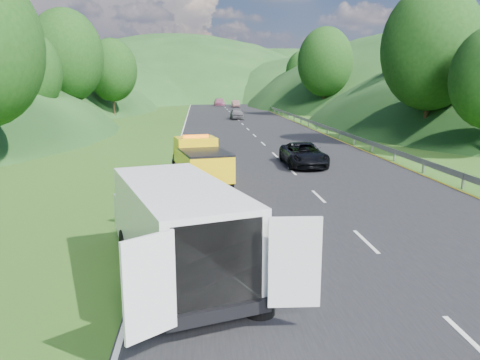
{
  "coord_description": "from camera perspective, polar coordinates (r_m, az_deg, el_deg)",
  "views": [
    {
      "loc": [
        -2.28,
        -15.81,
        5.04
      ],
      "look_at": [
        -0.71,
        1.8,
        1.3
      ],
      "focal_mm": 35.0,
      "sensor_mm": 36.0,
      "label": 1
    }
  ],
  "objects": [
    {
      "name": "passing_suv",
      "position": [
        28.67,
        7.72,
        1.71
      ],
      "size": [
        2.31,
        4.98,
        1.38
      ],
      "primitive_type": "imported",
      "rotation": [
        0.0,
        0.0,
        -0.0
      ],
      "color": "black",
      "rests_on": "ground"
    },
    {
      "name": "tree_line_left",
      "position": [
        77.8,
        -17.65,
        7.68
      ],
      "size": [
        14.0,
        140.0,
        14.0
      ],
      "primitive_type": null,
      "color": "#214D16",
      "rests_on": "ground"
    },
    {
      "name": "road_surface",
      "position": [
        56.28,
        0.32,
        6.82
      ],
      "size": [
        14.0,
        200.0,
        0.02
      ],
      "primitive_type": "cube",
      "color": "black",
      "rests_on": "ground"
    },
    {
      "name": "dist_car_c",
      "position": [
        99.35,
        -2.52,
        9.03
      ],
      "size": [
        2.08,
        5.12,
        1.49
      ],
      "primitive_type": "imported",
      "color": "#9B4D6E",
      "rests_on": "ground"
    },
    {
      "name": "woman",
      "position": [
        16.57,
        -9.27,
        -5.93
      ],
      "size": [
        0.63,
        0.73,
        1.71
      ],
      "primitive_type": "imported",
      "rotation": [
        0.0,
        0.0,
        1.89
      ],
      "color": "white",
      "rests_on": "ground"
    },
    {
      "name": "hills_backdrop",
      "position": [
        150.85,
        -1.77,
        10.03
      ],
      "size": [
        201.0,
        288.6,
        44.0
      ],
      "primitive_type": null,
      "color": "#2D5B23",
      "rests_on": "ground"
    },
    {
      "name": "child",
      "position": [
        15.24,
        -5.25,
        -7.42
      ],
      "size": [
        0.64,
        0.57,
        1.1
      ],
      "primitive_type": "imported",
      "rotation": [
        0.0,
        0.0,
        -0.35
      ],
      "color": "tan",
      "rests_on": "ground"
    },
    {
      "name": "suitcase",
      "position": [
        17.64,
        -14.23,
        -4.13
      ],
      "size": [
        0.37,
        0.26,
        0.54
      ],
      "primitive_type": "cube",
      "rotation": [
        0.0,
        0.0,
        -0.24
      ],
      "color": "#665F4D",
      "rests_on": "ground"
    },
    {
      "name": "tree_line_right",
      "position": [
        80.07,
        13.46,
        8.01
      ],
      "size": [
        14.0,
        140.0,
        14.0
      ],
      "primitive_type": null,
      "color": "#214D16",
      "rests_on": "ground"
    },
    {
      "name": "guardrail",
      "position": [
        69.64,
        5.38,
        7.74
      ],
      "size": [
        0.06,
        140.0,
        1.52
      ],
      "primitive_type": "cube",
      "color": "gray",
      "rests_on": "ground"
    },
    {
      "name": "white_van",
      "position": [
        12.12,
        -7.68,
        -5.48
      ],
      "size": [
        5.07,
        7.72,
        2.54
      ],
      "rotation": [
        0.0,
        0.0,
        0.31
      ],
      "color": "black",
      "rests_on": "ground"
    },
    {
      "name": "dist_car_b",
      "position": [
        93.74,
        -0.53,
        8.86
      ],
      "size": [
        1.42,
        4.06,
        1.34
      ],
      "primitive_type": "imported",
      "color": "brown",
      "rests_on": "ground"
    },
    {
      "name": "ground",
      "position": [
        16.75,
        2.98,
        -5.59
      ],
      "size": [
        320.0,
        320.0,
        0.0
      ],
      "primitive_type": "plane",
      "color": "#38661E",
      "rests_on": "ground"
    },
    {
      "name": "tow_truck",
      "position": [
        23.23,
        -4.87,
        2.28
      ],
      "size": [
        3.11,
        5.8,
        2.37
      ],
      "rotation": [
        0.0,
        0.0,
        0.21
      ],
      "color": "black",
      "rests_on": "ground"
    },
    {
      "name": "dist_car_a",
      "position": [
        63.69,
        -0.39,
        7.41
      ],
      "size": [
        1.72,
        4.27,
        1.45
      ],
      "primitive_type": "imported",
      "color": "#4E4D52",
      "rests_on": "ground"
    },
    {
      "name": "spare_tire",
      "position": [
        10.74,
        2.4,
        -16.06
      ],
      "size": [
        0.68,
        0.68,
        0.2
      ],
      "primitive_type": "cylinder",
      "color": "black",
      "rests_on": "ground"
    },
    {
      "name": "worker",
      "position": [
        10.72,
        -0.36,
        -16.09
      ],
      "size": [
        1.19,
        0.72,
        1.81
      ],
      "primitive_type": "imported",
      "rotation": [
        0.0,
        0.0,
        -0.04
      ],
      "color": "black",
      "rests_on": "ground"
    }
  ]
}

